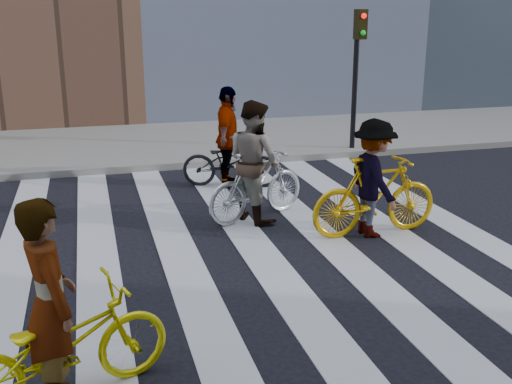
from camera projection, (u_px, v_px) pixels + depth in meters
name	position (u px, v px, depth m)	size (l,w,h in m)	color
ground	(222.00, 258.00, 8.23)	(100.00, 100.00, 0.00)	black
sidewalk_far	(157.00, 144.00, 15.13)	(100.00, 5.00, 0.15)	gray
zebra_crosswalk	(222.00, 258.00, 8.23)	(8.25, 10.00, 0.01)	silver
traffic_signal	(358.00, 57.00, 13.64)	(0.22, 0.42, 3.33)	black
bike_yellow_left	(61.00, 347.00, 5.09)	(0.67, 1.92, 1.01)	#F4EB0D
bike_silver_mid	(257.00, 185.00, 9.66)	(0.54, 1.91, 1.15)	silver
bike_yellow_right	(375.00, 196.00, 8.95)	(0.57, 2.02, 1.22)	#E7AB0C
bike_dark_rear	(230.00, 162.00, 11.50)	(0.65, 1.86, 0.98)	black
rider_left	(50.00, 304.00, 4.96)	(0.67, 0.44, 1.85)	slate
rider_mid	(254.00, 161.00, 9.53)	(0.95, 0.74, 1.95)	slate
rider_right	(373.00, 178.00, 8.86)	(1.14, 0.66, 1.77)	slate
rider_rear	(228.00, 138.00, 11.35)	(1.14, 0.47, 1.94)	slate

